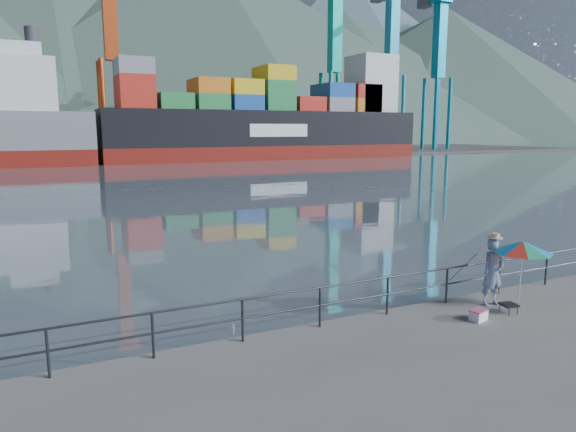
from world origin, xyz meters
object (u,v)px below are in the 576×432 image
at_px(fisherman, 493,272).
at_px(beach_umbrella, 523,247).
at_px(container_ship, 277,122).
at_px(cooler_bag, 478,316).

distance_m(fisherman, beach_umbrella, 1.03).
bearing_deg(container_ship, beach_umbrella, -109.41).
distance_m(cooler_bag, container_ship, 75.41).
distance_m(beach_umbrella, container_ship, 74.60).
xyz_separation_m(beach_umbrella, container_ship, (24.75, 70.25, 4.20)).
height_order(cooler_bag, container_ship, container_ship).
relative_size(fisherman, cooler_bag, 4.30).
xyz_separation_m(fisherman, cooler_bag, (-1.20, -0.72, -0.80)).
height_order(beach_umbrella, cooler_bag, beach_umbrella).
relative_size(cooler_bag, container_ship, 0.01).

